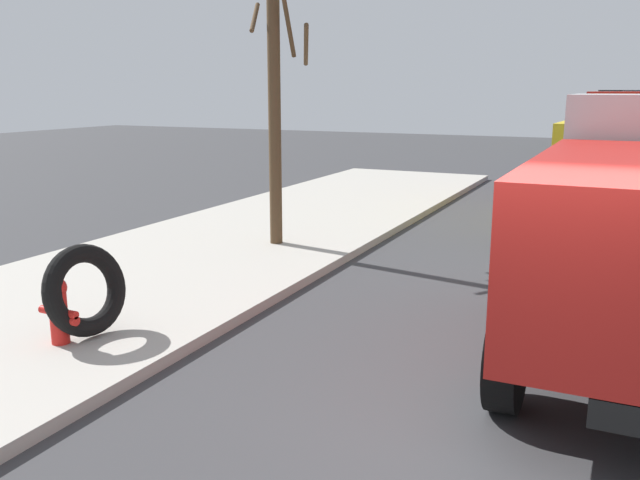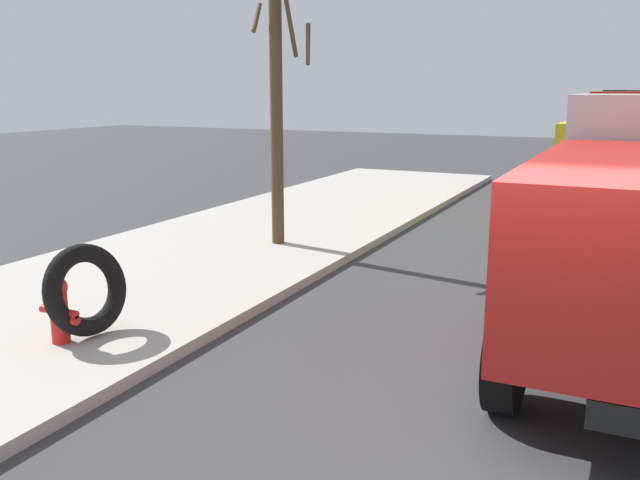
{
  "view_description": "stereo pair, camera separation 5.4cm",
  "coord_description": "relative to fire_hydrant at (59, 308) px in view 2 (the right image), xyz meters",
  "views": [
    {
      "loc": [
        -5.43,
        -0.6,
        3.09
      ],
      "look_at": [
        1.55,
        2.68,
        1.35
      ],
      "focal_mm": 37.91,
      "sensor_mm": 36.0,
      "label": 1
    },
    {
      "loc": [
        -5.41,
        -0.65,
        3.09
      ],
      "look_at": [
        1.55,
        2.68,
        1.35
      ],
      "focal_mm": 37.91,
      "sensor_mm": 36.0,
      "label": 2
    }
  ],
  "objects": [
    {
      "name": "ground_plane",
      "position": [
        -0.06,
        -5.35,
        -0.58
      ],
      "size": [
        80.0,
        80.0,
        0.0
      ],
      "primitive_type": "plane",
      "color": "#38383A"
    },
    {
      "name": "fire_hydrant",
      "position": [
        0.0,
        0.0,
        0.0
      ],
      "size": [
        0.24,
        0.55,
        0.8
      ],
      "color": "red",
      "rests_on": "sidewalk_curb"
    },
    {
      "name": "loose_tire",
      "position": [
        0.33,
        -0.1,
        0.15
      ],
      "size": [
        1.18,
        0.63,
        1.14
      ],
      "primitive_type": "torus",
      "rotation": [
        1.36,
        0.0,
        -0.17
      ],
      "color": "black",
      "rests_on": "sidewalk_curb"
    },
    {
      "name": "dump_truck_yellow",
      "position": [
        12.37,
        -5.79,
        1.04
      ],
      "size": [
        7.1,
        3.05,
        3.0
      ],
      "color": "gold",
      "rests_on": "ground"
    },
    {
      "name": "dump_truck_green",
      "position": [
        32.66,
        -5.38,
        1.04
      ],
      "size": [
        7.09,
        3.02,
        3.0
      ],
      "color": "#237033",
      "rests_on": "ground"
    },
    {
      "name": "bare_tree",
      "position": [
        5.74,
        0.24,
        2.27
      ],
      "size": [
        1.31,
        1.33,
        5.2
      ],
      "color": "#4C3823",
      "rests_on": "sidewalk_curb"
    }
  ]
}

